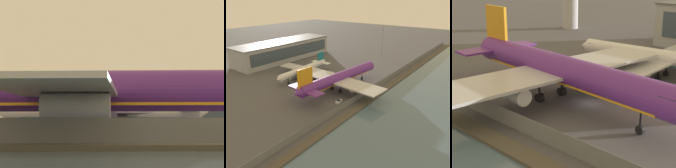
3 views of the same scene
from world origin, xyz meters
TOP-DOWN VIEW (x-y plane):
  - ground_plane at (0.00, 0.00)m, footprint 500.00×500.00m
  - shoreline_seawall at (0.00, -20.50)m, footprint 320.00×3.00m
  - perimeter_fence at (0.00, -16.00)m, footprint 280.00×0.10m
  - cargo_jet_purple at (-4.34, -2.95)m, footprint 55.04×47.59m
  - passenger_jet_white_teal at (-1.23, 23.47)m, footprint 39.43×34.12m
  - baggage_tug at (-16.38, -11.61)m, footprint 3.37×1.97m
  - ops_van at (-7.43, 26.01)m, footprint 5.32×2.41m

SIDE VIEW (x-z plane):
  - ground_plane at x=0.00m, z-range 0.00..0.00m
  - shoreline_seawall at x=0.00m, z-range 0.00..0.50m
  - baggage_tug at x=-16.38m, z-range -0.09..1.71m
  - ops_van at x=-7.43m, z-range 0.04..2.52m
  - perimeter_fence at x=0.00m, z-range 0.00..2.70m
  - passenger_jet_white_teal at x=-1.23m, z-range -1.30..9.68m
  - cargo_jet_purple at x=-4.34m, z-range -1.84..13.68m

